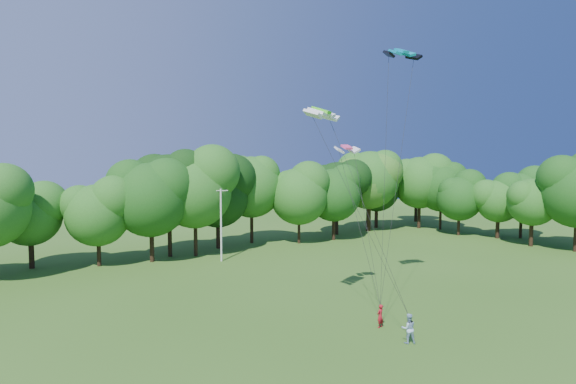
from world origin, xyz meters
TOP-DOWN VIEW (x-y plane):
  - utility_pole at (4.10, 30.38)m, footprint 1.52×0.62m
  - kite_flyer_left at (3.82, 6.79)m, footprint 0.62×0.47m
  - kite_flyer_right at (3.33, 4.02)m, footprint 1.12×1.05m
  - kite_teal at (8.56, 9.46)m, footprint 2.99×1.85m
  - kite_green at (1.30, 9.94)m, footprint 3.13×2.23m
  - kite_pink at (5.33, 11.81)m, footprint 2.03×1.37m
  - tree_back_center at (0.39, 35.99)m, footprint 9.12×9.12m
  - tree_back_east at (32.13, 35.89)m, footprint 9.03×9.03m
  - tree_flank_east at (45.32, 18.95)m, footprint 7.30×7.30m

SIDE VIEW (x-z plane):
  - kite_flyer_left at x=3.82m, z-range 0.00..1.55m
  - kite_flyer_right at x=3.33m, z-range 0.00..1.83m
  - utility_pole at x=4.10m, z-range 0.12..8.07m
  - tree_flank_east at x=45.32m, z-range 1.32..11.94m
  - tree_back_east at x=32.13m, z-range 1.64..14.78m
  - tree_back_center at x=0.39m, z-range 1.65..14.92m
  - kite_pink at x=5.33m, z-range 11.86..12.26m
  - kite_green at x=1.30m, z-range 14.10..14.68m
  - kite_teal at x=8.56m, z-range 18.87..19.48m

